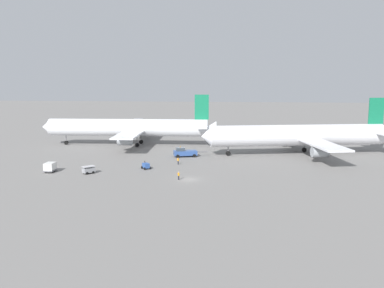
{
  "coord_description": "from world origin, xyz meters",
  "views": [
    {
      "loc": [
        10.03,
        -85.23,
        21.03
      ],
      "look_at": [
        -1.69,
        22.8,
        4.0
      ],
      "focal_mm": 39.02,
      "sensor_mm": 36.0,
      "label": 1
    }
  ],
  "objects_px": {
    "gse_baggage_cart_trailing": "(89,170)",
    "ground_crew_wing_walker_right": "(178,161)",
    "gse_container_dolly_flat": "(50,167)",
    "gse_gpu_cart_small": "(146,166)",
    "airliner_being_pushed": "(299,135)",
    "pushback_tug": "(185,152)",
    "ground_crew_ramp_agent_by_cones": "(179,176)",
    "airliner_at_gate_left": "(129,128)",
    "jet_bridge": "(137,125)"
  },
  "relations": [
    {
      "from": "gse_baggage_cart_trailing",
      "to": "ground_crew_wing_walker_right",
      "type": "bearing_deg",
      "value": 33.53
    },
    {
      "from": "gse_container_dolly_flat",
      "to": "ground_crew_wing_walker_right",
      "type": "bearing_deg",
      "value": 22.68
    },
    {
      "from": "gse_gpu_cart_small",
      "to": "gse_container_dolly_flat",
      "type": "distance_m",
      "value": 21.74
    },
    {
      "from": "gse_baggage_cart_trailing",
      "to": "gse_container_dolly_flat",
      "type": "bearing_deg",
      "value": 176.08
    },
    {
      "from": "airliner_being_pushed",
      "to": "pushback_tug",
      "type": "distance_m",
      "value": 32.39
    },
    {
      "from": "gse_gpu_cart_small",
      "to": "ground_crew_ramp_agent_by_cones",
      "type": "distance_m",
      "value": 13.28
    },
    {
      "from": "ground_crew_wing_walker_right",
      "to": "gse_baggage_cart_trailing",
      "type": "bearing_deg",
      "value": -146.47
    },
    {
      "from": "airliner_being_pushed",
      "to": "gse_container_dolly_flat",
      "type": "xyz_separation_m",
      "value": [
        -59.47,
        -29.04,
        -4.18
      ]
    },
    {
      "from": "airliner_being_pushed",
      "to": "ground_crew_wing_walker_right",
      "type": "xyz_separation_m",
      "value": [
        -31.65,
        -17.41,
        -4.44
      ]
    },
    {
      "from": "airliner_being_pushed",
      "to": "gse_baggage_cart_trailing",
      "type": "relative_size",
      "value": 17.76
    },
    {
      "from": "airliner_at_gate_left",
      "to": "pushback_tug",
      "type": "bearing_deg",
      "value": -41.75
    },
    {
      "from": "airliner_being_pushed",
      "to": "gse_container_dolly_flat",
      "type": "relative_size",
      "value": 16.67
    },
    {
      "from": "airliner_being_pushed",
      "to": "jet_bridge",
      "type": "xyz_separation_m",
      "value": [
        -53.84,
        31.91,
        -1.14
      ]
    },
    {
      "from": "ground_crew_ramp_agent_by_cones",
      "to": "airliner_being_pushed",
      "type": "bearing_deg",
      "value": 48.59
    },
    {
      "from": "gse_baggage_cart_trailing",
      "to": "jet_bridge",
      "type": "distance_m",
      "value": 61.79
    },
    {
      "from": "airliner_at_gate_left",
      "to": "ground_crew_wing_walker_right",
      "type": "height_order",
      "value": "airliner_at_gate_left"
    },
    {
      "from": "gse_container_dolly_flat",
      "to": "ground_crew_wing_walker_right",
      "type": "relative_size",
      "value": 1.86
    },
    {
      "from": "airliner_at_gate_left",
      "to": "ground_crew_wing_walker_right",
      "type": "xyz_separation_m",
      "value": [
        19.62,
        -28.13,
        -4.7
      ]
    },
    {
      "from": "gse_container_dolly_flat",
      "to": "jet_bridge",
      "type": "xyz_separation_m",
      "value": [
        5.63,
        60.95,
        3.04
      ]
    },
    {
      "from": "airliner_being_pushed",
      "to": "pushback_tug",
      "type": "relative_size",
      "value": 5.73
    },
    {
      "from": "airliner_at_gate_left",
      "to": "ground_crew_ramp_agent_by_cones",
      "type": "bearing_deg",
      "value": -63.42
    },
    {
      "from": "gse_gpu_cart_small",
      "to": "ground_crew_wing_walker_right",
      "type": "height_order",
      "value": "gse_gpu_cart_small"
    },
    {
      "from": "gse_gpu_cart_small",
      "to": "jet_bridge",
      "type": "height_order",
      "value": "jet_bridge"
    },
    {
      "from": "gse_baggage_cart_trailing",
      "to": "ground_crew_wing_walker_right",
      "type": "relative_size",
      "value": 1.74
    },
    {
      "from": "gse_container_dolly_flat",
      "to": "gse_gpu_cart_small",
      "type": "bearing_deg",
      "value": 14.54
    },
    {
      "from": "gse_gpu_cart_small",
      "to": "gse_container_dolly_flat",
      "type": "height_order",
      "value": "gse_container_dolly_flat"
    },
    {
      "from": "ground_crew_ramp_agent_by_cones",
      "to": "ground_crew_wing_walker_right",
      "type": "distance_m",
      "value": 15.98
    },
    {
      "from": "pushback_tug",
      "to": "gse_container_dolly_flat",
      "type": "relative_size",
      "value": 2.91
    },
    {
      "from": "airliner_at_gate_left",
      "to": "jet_bridge",
      "type": "bearing_deg",
      "value": 96.92
    },
    {
      "from": "gse_baggage_cart_trailing",
      "to": "jet_bridge",
      "type": "relative_size",
      "value": 0.17
    },
    {
      "from": "pushback_tug",
      "to": "gse_baggage_cart_trailing",
      "type": "relative_size",
      "value": 3.1
    },
    {
      "from": "airliner_being_pushed",
      "to": "gse_gpu_cart_small",
      "type": "relative_size",
      "value": 20.57
    },
    {
      "from": "ground_crew_ramp_agent_by_cones",
      "to": "ground_crew_wing_walker_right",
      "type": "relative_size",
      "value": 0.99
    },
    {
      "from": "gse_baggage_cart_trailing",
      "to": "gse_gpu_cart_small",
      "type": "relative_size",
      "value": 1.16
    },
    {
      "from": "airliner_at_gate_left",
      "to": "ground_crew_ramp_agent_by_cones",
      "type": "xyz_separation_m",
      "value": [
        21.98,
        -43.93,
        -4.72
      ]
    },
    {
      "from": "gse_baggage_cart_trailing",
      "to": "jet_bridge",
      "type": "height_order",
      "value": "jet_bridge"
    },
    {
      "from": "ground_crew_wing_walker_right",
      "to": "gse_container_dolly_flat",
      "type": "bearing_deg",
      "value": -157.32
    },
    {
      "from": "ground_crew_ramp_agent_by_cones",
      "to": "gse_container_dolly_flat",
      "type": "bearing_deg",
      "value": 172.13
    },
    {
      "from": "ground_crew_wing_walker_right",
      "to": "gse_gpu_cart_small",
      "type": "bearing_deg",
      "value": -137.7
    },
    {
      "from": "airliner_being_pushed",
      "to": "jet_bridge",
      "type": "height_order",
      "value": "airliner_being_pushed"
    },
    {
      "from": "airliner_being_pushed",
      "to": "ground_crew_ramp_agent_by_cones",
      "type": "bearing_deg",
      "value": -131.41
    },
    {
      "from": "airliner_being_pushed",
      "to": "ground_crew_wing_walker_right",
      "type": "distance_m",
      "value": 36.39
    },
    {
      "from": "airliner_being_pushed",
      "to": "gse_gpu_cart_small",
      "type": "bearing_deg",
      "value": -148.47
    },
    {
      "from": "gse_baggage_cart_trailing",
      "to": "gse_gpu_cart_small",
      "type": "bearing_deg",
      "value": 27.45
    },
    {
      "from": "airliner_being_pushed",
      "to": "gse_container_dolly_flat",
      "type": "distance_m",
      "value": 66.31
    },
    {
      "from": "airliner_being_pushed",
      "to": "ground_crew_wing_walker_right",
      "type": "bearing_deg",
      "value": -151.19
    },
    {
      "from": "gse_gpu_cart_small",
      "to": "jet_bridge",
      "type": "xyz_separation_m",
      "value": [
        -15.41,
        55.49,
        3.42
      ]
    },
    {
      "from": "airliner_at_gate_left",
      "to": "gse_gpu_cart_small",
      "type": "relative_size",
      "value": 21.25
    },
    {
      "from": "airliner_at_gate_left",
      "to": "gse_baggage_cart_trailing",
      "type": "relative_size",
      "value": 18.35
    },
    {
      "from": "airliner_at_gate_left",
      "to": "jet_bridge",
      "type": "relative_size",
      "value": 3.19
    }
  ]
}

